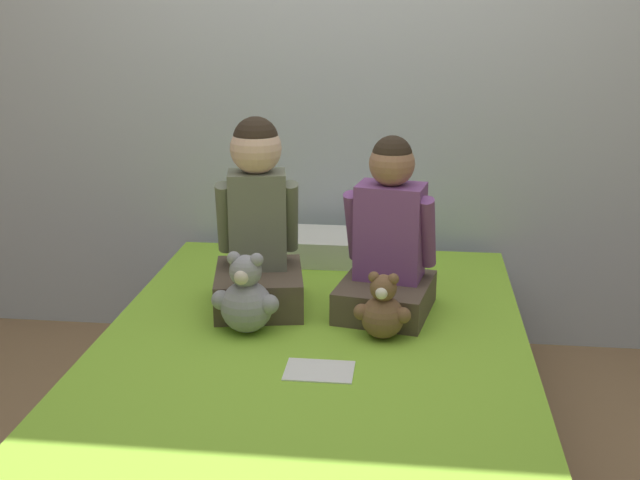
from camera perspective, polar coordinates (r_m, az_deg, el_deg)
ground_plane at (r=2.95m, az=-0.41°, el=-15.12°), size 14.00×14.00×0.00m
wall_behind_bed at (r=3.58m, az=1.74°, el=12.04°), size 8.00×0.06×2.50m
bed at (r=2.83m, az=-0.42°, el=-11.13°), size 1.44×1.95×0.47m
child_on_left at (r=2.90m, az=-4.45°, el=0.85°), size 0.37×0.41×0.69m
child_on_right at (r=2.86m, az=4.90°, el=-0.15°), size 0.37×0.41×0.63m
teddy_bear_held_by_left_child at (r=2.72m, az=-5.27°, el=-4.17°), size 0.24×0.18×0.28m
teddy_bear_held_by_right_child at (r=2.67m, az=4.48°, el=-5.02°), size 0.19×0.14×0.23m
pillow_at_headboard at (r=3.44m, az=1.20°, el=-0.51°), size 0.55×0.29×0.11m
sign_card at (r=2.48m, az=-0.05°, el=-9.27°), size 0.21×0.15×0.00m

